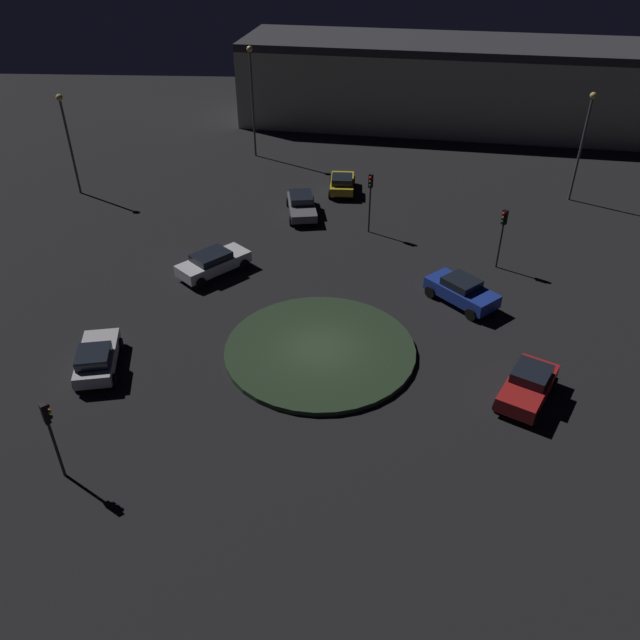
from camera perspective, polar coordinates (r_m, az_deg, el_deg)
name	(u,v)px	position (r m, az deg, el deg)	size (l,w,h in m)	color
ground_plane	(320,352)	(32.73, 0.00, -2.88)	(114.83, 114.83, 0.00)	black
roundabout_island	(320,350)	(32.65, 0.00, -2.69)	(9.82, 9.82, 0.28)	#263823
car_silver	(97,358)	(33.01, -19.41, -3.22)	(4.34, 2.64, 1.44)	silver
car_grey	(302,205)	(46.96, -1.65, 10.32)	(4.80, 2.65, 1.39)	slate
car_white	(213,262)	(39.65, -9.57, 5.13)	(4.54, 4.42, 1.45)	white
car_red	(528,385)	(30.98, 18.20, -5.59)	(4.34, 3.52, 1.53)	red
car_yellow	(342,183)	(50.68, 2.00, 12.20)	(3.85, 2.02, 1.45)	gold
car_blue	(462,291)	(37.06, 12.60, 2.59)	(4.35, 4.18, 1.54)	#1E38A5
traffic_light_southeast	(50,426)	(26.71, -23.11, -8.71)	(0.38, 0.39, 3.84)	#2D2D2D
traffic_light_northwest	(503,227)	(40.43, 16.09, 8.01)	(0.38, 0.39, 3.88)	#2D2D2D
traffic_light_west	(370,192)	(43.47, 4.54, 11.41)	(0.38, 0.34, 4.18)	#2D2D2D
streetlamp_west	(252,89)	(57.26, -6.14, 19.93)	(0.50, 0.50, 9.21)	#4C4C51
streetlamp_northwest	(584,136)	(51.53, 22.61, 15.05)	(0.47, 0.47, 8.04)	#4C4C51
streetlamp_southwest	(67,132)	(52.62, -21.78, 15.44)	(0.49, 0.49, 7.57)	#4C4C51
store_building	(442,83)	(67.72, 10.89, 20.16)	(15.57, 40.00, 7.88)	#B7B299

